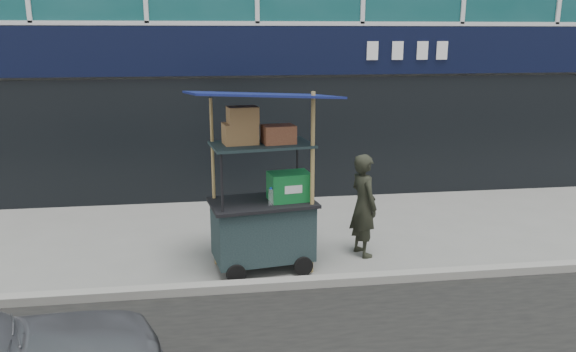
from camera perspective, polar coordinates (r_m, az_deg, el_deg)
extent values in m
plane|color=slate|center=(7.63, -0.18, -10.64)|extent=(80.00, 80.00, 0.00)
cube|color=gray|center=(7.43, 0.03, -10.87)|extent=(80.00, 0.18, 0.12)
cube|color=black|center=(10.76, -3.08, 12.56)|extent=(15.68, 0.06, 0.90)
cube|color=black|center=(10.98, -2.98, 3.66)|extent=(15.68, 0.04, 2.40)
cube|color=black|center=(7.84, -2.60, -5.57)|extent=(1.43, 0.97, 0.78)
cylinder|color=black|center=(7.54, -5.27, -9.93)|extent=(0.27, 0.10, 0.27)
cylinder|color=black|center=(7.75, 1.57, -9.15)|extent=(0.27, 0.10, 0.27)
cube|color=black|center=(7.71, -2.64, -2.71)|extent=(1.53, 1.07, 0.04)
cylinder|color=black|center=(7.17, -6.74, -0.83)|extent=(0.04, 0.04, 0.83)
cylinder|color=black|center=(7.47, 2.49, -0.13)|extent=(0.04, 0.04, 0.83)
cylinder|color=black|center=(7.81, -7.61, 0.38)|extent=(0.04, 0.04, 0.83)
cylinder|color=black|center=(8.08, 0.94, 0.98)|extent=(0.04, 0.04, 0.83)
cube|color=black|center=(7.52, -2.71, 3.20)|extent=(1.43, 0.97, 0.03)
cylinder|color=olive|center=(7.50, 2.48, -0.95)|extent=(0.06, 0.06, 2.49)
cylinder|color=olive|center=(7.85, -7.57, -0.80)|extent=(0.05, 0.05, 2.38)
cube|color=#0C1745|center=(7.42, -2.77, 8.25)|extent=(2.07, 1.60, 0.22)
cube|color=#0E5B27|center=(7.70, 0.13, -1.05)|extent=(0.61, 0.47, 0.39)
cylinder|color=silver|center=(7.49, -1.74, -2.16)|extent=(0.08, 0.08, 0.22)
cylinder|color=blue|center=(7.45, -1.74, -1.26)|extent=(0.04, 0.04, 0.02)
cube|color=#92643D|center=(7.48, -4.89, 4.32)|extent=(0.49, 0.40, 0.28)
cube|color=#936540|center=(7.50, -0.97, 4.26)|extent=(0.46, 0.37, 0.24)
cube|color=#92643D|center=(7.43, -4.64, 6.20)|extent=(0.43, 0.34, 0.22)
imported|color=black|center=(8.33, 7.68, -2.95)|extent=(0.50, 0.64, 1.54)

